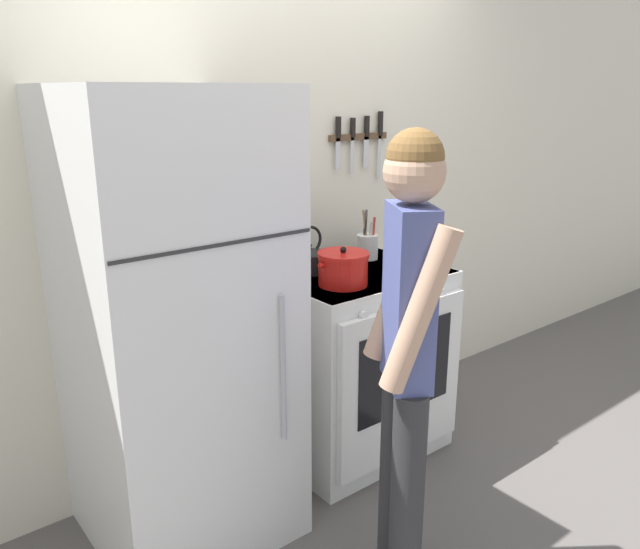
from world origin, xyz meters
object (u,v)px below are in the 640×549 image
stove_range (357,361)px  utensil_jar (367,246)px  refrigerator (177,327)px  tea_kettle (310,258)px  dutch_oven_pot (343,269)px  person (407,346)px

stove_range → utensil_jar: utensil_jar is taller
refrigerator → tea_kettle: size_ratio=7.98×
dutch_oven_pot → tea_kettle: (0.01, 0.25, -0.01)m
tea_kettle → dutch_oven_pot: bearing=-93.2°
tea_kettle → person: 0.97m
stove_range → dutch_oven_pot: bearing=-151.2°
dutch_oven_pot → tea_kettle: size_ratio=1.22×
refrigerator → utensil_jar: refrigerator is taller
stove_range → person: bearing=-121.7°
refrigerator → person: (0.46, -0.76, 0.05)m
stove_range → dutch_oven_pot: size_ratio=3.42×
utensil_jar → stove_range: bearing=-141.6°
stove_range → utensil_jar: bearing=38.4°
tea_kettle → utensil_jar: 0.37m
stove_range → utensil_jar: (0.20, 0.16, 0.52)m
utensil_jar → person: bearing=-126.1°
tea_kettle → utensil_jar: utensil_jar is taller
dutch_oven_pot → utensil_jar: bearing=34.1°
refrigerator → stove_range: (0.94, 0.01, -0.41)m
stove_range → person: person is taller
dutch_oven_pot → person: (-0.29, -0.67, -0.06)m
refrigerator → dutch_oven_pot: refrigerator is taller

